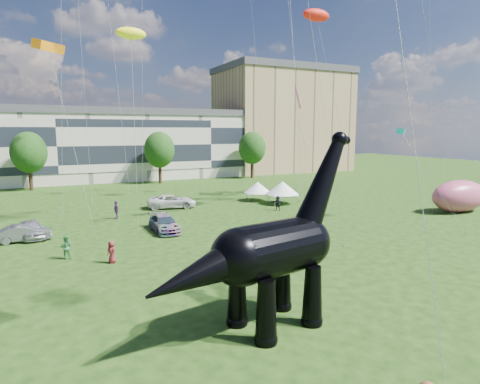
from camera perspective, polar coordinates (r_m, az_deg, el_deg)
name	(u,v)px	position (r m, az deg, el deg)	size (l,w,h in m)	color
ground	(277,320)	(20.27, 5.26, -17.66)	(220.00, 220.00, 0.00)	#16330C
terrace_row	(56,148)	(77.62, -24.66, 5.67)	(78.00, 11.00, 12.00)	beige
apartment_block	(282,122)	(94.52, 6.02, 9.83)	(28.00, 18.00, 22.00)	tan
tree_mid_left	(28,149)	(68.65, -27.87, 5.41)	(5.20, 5.20, 9.44)	#382314
tree_mid_right	(159,147)	(70.78, -11.41, 6.31)	(5.20, 5.20, 9.44)	#382314
tree_far_right	(252,145)	(77.21, 1.73, 6.65)	(5.20, 5.20, 9.44)	#382314
dinosaur_sculpture	(267,254)	(18.24, 3.88, -8.78)	(11.42, 4.09, 9.31)	black
car_silver	(32,229)	(38.43, -27.51, -4.69)	(1.78, 4.43, 1.51)	#BBBBC0
car_grey	(23,233)	(37.50, -28.43, -5.17)	(1.46, 4.19, 1.38)	slate
car_white	(172,201)	(47.92, -9.68, -1.30)	(2.64, 5.73, 1.59)	silver
car_dark	(164,224)	(36.84, -10.71, -4.44)	(2.03, 4.98, 1.45)	#595960
gazebo_near	(282,188)	(50.00, 6.03, 0.56)	(4.78, 4.78, 2.83)	white
gazebo_far	(258,187)	(52.12, 2.51, 0.66)	(4.54, 4.54, 2.47)	white
inflatable_pink	(459,196)	(50.98, 28.74, -0.51)	(7.20, 3.60, 3.60)	#CC4F75
visitors	(168,232)	(33.07, -10.16, -5.68)	(52.65, 39.98, 1.89)	navy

